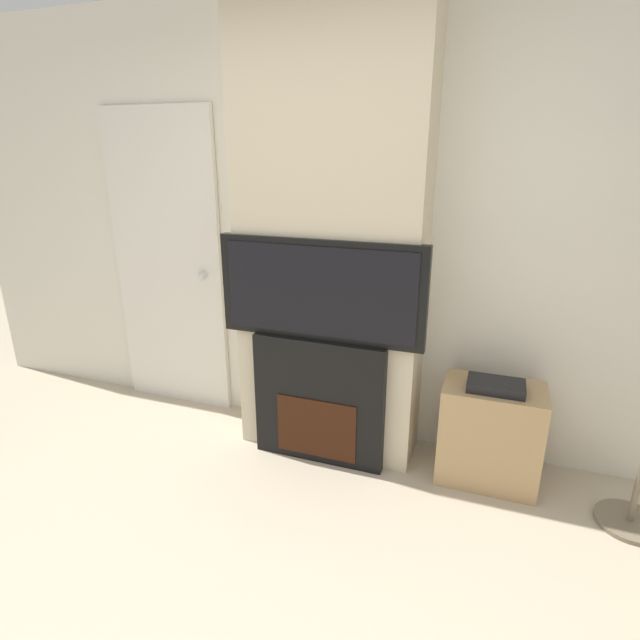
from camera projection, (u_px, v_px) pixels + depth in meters
wall_back at (343, 230)px, 3.06m from camera, size 6.00×0.06×2.70m
chimney_breast at (331, 236)px, 2.86m from camera, size 1.09×0.39×2.70m
fireplace at (320, 400)px, 3.00m from camera, size 0.80×0.15×0.79m
television at (320, 291)px, 2.78m from camera, size 1.20×0.07×0.58m
media_stand at (490, 433)px, 2.82m from camera, size 0.55×0.35×0.64m
entry_door at (168, 265)px, 3.52m from camera, size 0.85×0.09×2.09m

